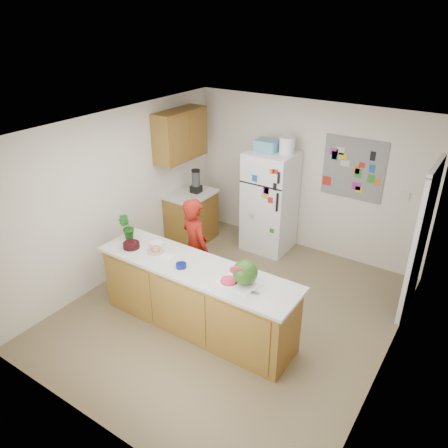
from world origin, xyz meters
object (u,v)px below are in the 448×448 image
Objects in this scene: watermelon at (245,272)px; refrigerator at (270,202)px; cherry_bowl at (131,245)px; person at (195,248)px.

refrigerator is at bearing 111.71° from watermelon.
cherry_bowl is at bearing -106.37° from refrigerator.
watermelon is 1.68m from cherry_bowl.
refrigerator is at bearing 73.63° from cherry_bowl.
person is (-0.22, -1.76, -0.11)m from refrigerator.
watermelon reaches higher than cherry_bowl.
cherry_bowl is (-0.50, -0.71, 0.21)m from person.
refrigerator reaches higher than person.
person is at bearing -97.21° from refrigerator.
person is at bearing 152.44° from watermelon.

